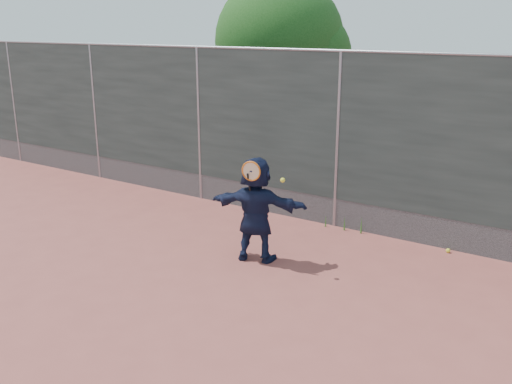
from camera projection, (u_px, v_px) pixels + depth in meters
The scene contains 7 objects.
ground at pixel (213, 303), 7.26m from camera, with size 80.00×80.00×0.00m, color #9E4C42.
player at pixel (256, 209), 8.40m from camera, with size 1.47×0.47×1.59m, color #141C39.
ball_ground at pixel (448, 251), 8.86m from camera, with size 0.07×0.07×0.07m, color yellow.
fence at pixel (338, 137), 9.61m from camera, with size 20.00×0.06×3.03m.
swing_action at pixel (254, 173), 8.03m from camera, with size 0.66×0.14×0.51m.
tree_left at pixel (286, 45), 13.17m from camera, with size 3.15×3.00×4.53m.
weed_clump at pixel (347, 223), 9.77m from camera, with size 0.68×0.07×0.30m.
Camera 1 is at (4.08, -5.17, 3.42)m, focal length 40.00 mm.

